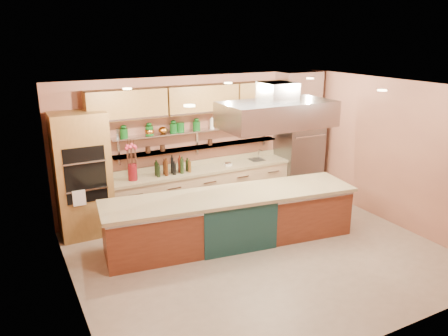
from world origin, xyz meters
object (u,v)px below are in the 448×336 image
green_canister (180,127)px  copper_kettle (163,130)px  flower_vase (133,172)px  kitchen_scale (228,164)px  island (231,218)px  refrigerator (299,150)px

green_canister → copper_kettle: bearing=180.0°
flower_vase → green_canister: bearing=11.4°
kitchen_scale → green_canister: (-0.97, 0.22, 0.84)m
kitchen_scale → copper_kettle: (-1.34, 0.22, 0.82)m
island → kitchen_scale: kitchen_scale is taller
kitchen_scale → green_canister: 1.30m
island → green_canister: green_canister is taller
kitchen_scale → green_canister: green_canister is taller
refrigerator → green_canister: refrigerator is taller
flower_vase → copper_kettle: bearing=17.0°
flower_vase → kitchen_scale: size_ratio=2.21×
copper_kettle → green_canister: bearing=0.0°
flower_vase → copper_kettle: size_ratio=1.76×
kitchen_scale → green_canister: size_ratio=0.74×
island → green_canister: (-0.23, 1.73, 1.35)m
kitchen_scale → refrigerator: bearing=23.8°
refrigerator → flower_vase: 3.89m
kitchen_scale → island: bearing=-92.0°
refrigerator → copper_kettle: size_ratio=11.86×
kitchen_scale → copper_kettle: copper_kettle is taller
copper_kettle → green_canister: (0.37, 0.00, 0.02)m
refrigerator → copper_kettle: 3.27m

